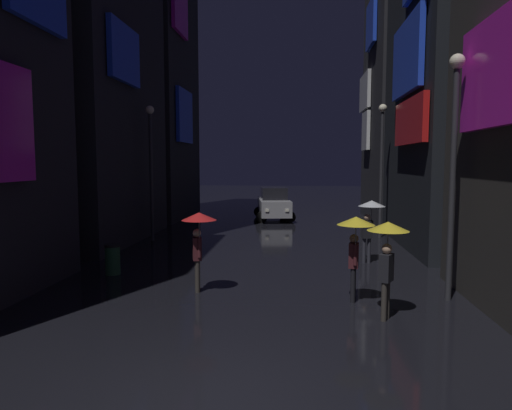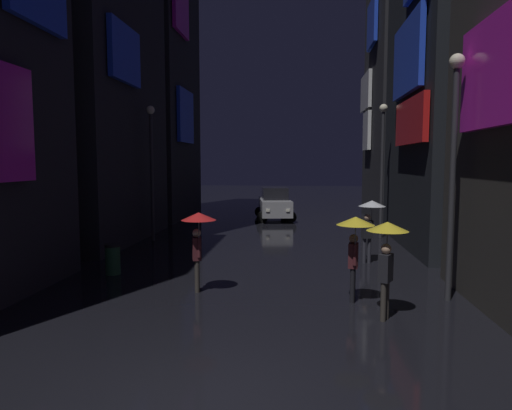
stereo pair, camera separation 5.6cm
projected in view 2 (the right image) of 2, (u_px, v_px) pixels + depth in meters
ground_plane at (201, 409)px, 6.30m from camera, size 120.00×120.00×0.00m
building_left_far at (154, 31)px, 27.39m from camera, size 4.25×7.28×22.54m
building_right_mid at (459, 24)px, 17.70m from camera, size 4.25×8.12×17.47m
building_right_far at (407, 89)px, 26.23m from camera, size 4.25×7.07×15.16m
pedestrian_foreground_right_yellow at (355, 235)px, 10.87m from camera, size 0.90×0.90×2.12m
pedestrian_near_crossing_clear at (370, 214)px, 15.33m from camera, size 0.90×0.90×2.12m
pedestrian_midstreet_centre_yellow at (387, 243)px, 9.83m from camera, size 0.90×0.90×2.12m
pedestrian_midstreet_left_red at (198, 230)px, 11.77m from camera, size 0.90×0.90×2.12m
car_distant at (275, 204)px, 26.98m from camera, size 2.63×4.32×1.92m
streetlamp_right_near at (454, 150)px, 10.90m from camera, size 0.36×0.36×5.95m
streetlamp_left_far at (151, 158)px, 19.54m from camera, size 0.36×0.36×5.80m
streetlamp_right_far at (382, 156)px, 20.27m from camera, size 0.36×0.36×5.96m
trash_bin at (113, 259)px, 13.85m from camera, size 0.46×0.46×0.93m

